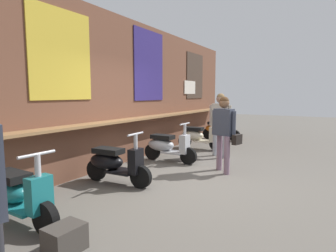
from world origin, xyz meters
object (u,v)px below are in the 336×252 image
scooter_orange (219,129)px  shopper_with_handbag (224,127)px  scooter_silver (167,146)px  shopper_browsing (220,118)px  scooter_black (114,163)px  merchandise_crate (65,239)px  scooter_cream (198,136)px  scooter_teal (16,194)px

scooter_orange → shopper_with_handbag: size_ratio=0.88×
scooter_silver → shopper_browsing: shopper_browsing is taller
scooter_black → scooter_silver: size_ratio=1.00×
scooter_orange → merchandise_crate: bearing=-78.9°
shopper_with_handbag → merchandise_crate: 3.83m
scooter_cream → merchandise_crate: 5.87m
scooter_teal → scooter_silver: same height
scooter_cream → shopper_browsing: bearing=-39.5°
scooter_teal → shopper_browsing: shopper_browsing is taller
scooter_cream → shopper_browsing: size_ratio=0.85×
shopper_with_handbag → shopper_browsing: shopper_browsing is taller
scooter_orange → shopper_browsing: 2.83m
scooter_black → shopper_with_handbag: (1.73, -1.51, 0.57)m
scooter_orange → merchandise_crate: scooter_orange is taller
scooter_orange → shopper_browsing: (-2.60, -0.94, 0.63)m
scooter_cream → scooter_black: bearing=-92.7°
scooter_cream → shopper_with_handbag: size_ratio=0.88×
shopper_with_handbag → merchandise_crate: (-3.72, 0.46, -0.81)m
scooter_black → scooter_teal: bearing=-93.0°
scooter_orange → scooter_teal: bearing=-86.7°
scooter_teal → scooter_black: 1.85m
shopper_browsing → scooter_black: bearing=-22.7°
scooter_cream → shopper_browsing: 1.34m
shopper_browsing → merchandise_crate: size_ratio=4.38×
scooter_silver → shopper_with_handbag: (-0.21, -1.51, 0.57)m
scooter_silver → shopper_with_handbag: shopper_with_handbag is taller
scooter_teal → shopper_with_handbag: shopper_with_handbag is taller
scooter_silver → scooter_teal: bearing=-90.2°
scooter_black → scooter_silver: same height
scooter_orange → shopper_browsing: bearing=-66.7°
scooter_silver → scooter_cream: (1.84, -0.00, 0.00)m
scooter_silver → merchandise_crate: (-3.93, -1.05, -0.25)m
scooter_cream → scooter_orange: size_ratio=1.00×
shopper_with_handbag → merchandise_crate: bearing=-174.2°
scooter_teal → merchandise_crate: size_ratio=3.71×
scooter_teal → shopper_with_handbag: bearing=68.9°
scooter_silver → shopper_with_handbag: bearing=-8.3°
scooter_cream → shopper_with_handbag: 2.61m
scooter_cream → merchandise_crate: size_ratio=3.71×
merchandise_crate → scooter_orange: bearing=7.8°
scooter_teal → scooter_cream: (5.64, -0.00, 0.00)m
scooter_silver → scooter_orange: size_ratio=1.00×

